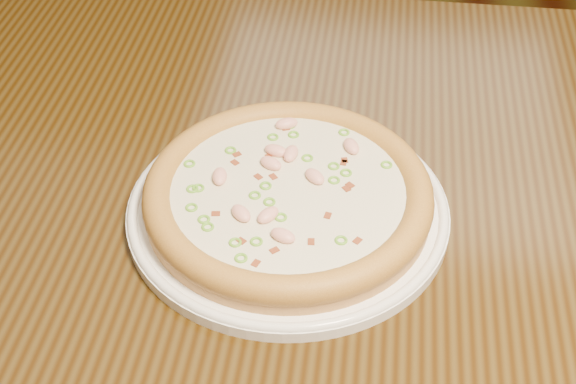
# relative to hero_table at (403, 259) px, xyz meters

# --- Properties ---
(ground) EXTENTS (9.00, 9.00, 0.00)m
(ground) POSITION_rel_hero_table_xyz_m (0.02, 0.52, -0.65)
(ground) COLOR black
(hero_table) EXTENTS (1.20, 0.80, 0.75)m
(hero_table) POSITION_rel_hero_table_xyz_m (0.00, 0.00, 0.00)
(hero_table) COLOR black
(hero_table) RESTS_ON ground
(plate) EXTENTS (0.31, 0.31, 0.02)m
(plate) POSITION_rel_hero_table_xyz_m (-0.12, -0.05, 0.11)
(plate) COLOR white
(plate) RESTS_ON hero_table
(pizza) EXTENTS (0.28, 0.28, 0.03)m
(pizza) POSITION_rel_hero_table_xyz_m (-0.12, -0.05, 0.13)
(pizza) COLOR #BC884A
(pizza) RESTS_ON plate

